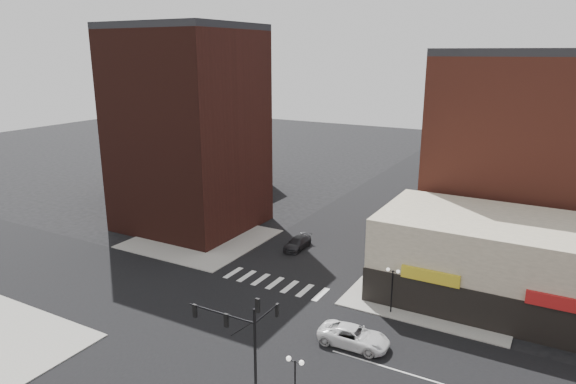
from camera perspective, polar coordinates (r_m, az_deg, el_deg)
The scene contains 14 objects.
ground at distance 46.21m, azimuth -6.71°, elevation -13.88°, with size 240.00×240.00×0.00m, color black.
road_ew at distance 46.21m, azimuth -6.71°, elevation -13.87°, with size 200.00×14.00×0.02m, color black.
road_ns at distance 46.21m, azimuth -6.71°, elevation -13.87°, with size 14.00×200.00×0.02m, color black.
sidewalk_nw at distance 64.75m, azimuth -9.64°, elevation -5.14°, with size 15.00×15.00×0.12m, color gray.
sidewalk_ne at distance 52.83m, azimuth 16.20°, elevation -10.42°, with size 15.00×15.00×0.12m, color gray.
building_nw at distance 67.44m, azimuth -10.98°, elevation 6.56°, with size 16.00×15.00×25.00m, color #381712.
building_nw_low at distance 88.47m, azimuth -10.79°, elevation 4.35°, with size 20.00×18.00×12.00m, color #381712.
building_ne_midrise at distance 63.11m, azimuth 24.14°, elevation 3.52°, with size 18.00×15.00×22.00m, color brown.
building_ne_row at distance 51.18m, azimuth 23.75°, elevation -8.04°, with size 24.20×12.20×8.00m.
traffic_signal at distance 34.56m, azimuth -4.75°, elevation -15.18°, with size 5.59×3.09×7.77m.
street_lamp_se_a at distance 33.68m, azimuth 0.79°, elevation -19.40°, with size 1.22×0.32×4.16m.
street_lamp_ne at distance 46.31m, azimuth 11.54°, elevation -9.47°, with size 1.22×0.32×4.16m.
white_suv at distance 42.34m, azimuth 7.34°, elevation -15.62°, with size 2.61×5.66×1.57m, color white.
dark_sedan_north at distance 60.71m, azimuth 1.07°, elevation -5.70°, with size 1.91×4.70×1.36m, color black.
Camera 1 is at (24.16, -32.35, 22.49)m, focal length 32.00 mm.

